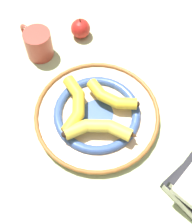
{
  "coord_description": "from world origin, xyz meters",
  "views": [
    {
      "loc": [
        -0.26,
        0.33,
        0.84
      ],
      "look_at": [
        0.02,
        0.0,
        0.04
      ],
      "focal_mm": 50.0,
      "sensor_mm": 36.0,
      "label": 1
    }
  ],
  "objects": [
    {
      "name": "banana_c",
      "position": [
        0.02,
        -0.05,
        0.05
      ],
      "size": [
        0.18,
        0.07,
        0.03
      ],
      "rotation": [
        0.0,
        0.0,
        -2.94
      ],
      "color": "yellow",
      "rests_on": "decorative_bowl"
    },
    {
      "name": "banana_a",
      "position": [
        -0.02,
        0.04,
        0.05
      ],
      "size": [
        0.18,
        0.14,
        0.04
      ],
      "rotation": [
        0.0,
        0.0,
        0.69
      ],
      "color": "yellow",
      "rests_on": "decorative_bowl"
    },
    {
      "name": "banana_b",
      "position": [
        0.08,
        0.03,
        0.05
      ],
      "size": [
        0.14,
        0.17,
        0.04
      ],
      "rotation": [
        0.0,
        0.0,
        -0.85
      ],
      "color": "gold",
      "rests_on": "decorative_bowl"
    },
    {
      "name": "ground_plane",
      "position": [
        0.0,
        0.0,
        0.0
      ],
      "size": [
        2.8,
        2.8,
        0.0
      ],
      "primitive_type": "plane",
      "color": "#B2C693"
    },
    {
      "name": "coffee_mug",
      "position": [
        0.33,
        -0.06,
        0.05
      ],
      "size": [
        0.14,
        0.09,
        0.1
      ],
      "rotation": [
        0.0,
        0.0,
        6.16
      ],
      "color": "#B24238",
      "rests_on": "ground_plane"
    },
    {
      "name": "decorative_bowl",
      "position": [
        0.02,
        0.0,
        0.02
      ],
      "size": [
        0.37,
        0.37,
        0.04
      ],
      "color": "beige",
      "rests_on": "ground_plane"
    },
    {
      "name": "apple",
      "position": [
        0.28,
        -0.21,
        0.03
      ],
      "size": [
        0.07,
        0.07,
        0.08
      ],
      "color": "red",
      "rests_on": "ground_plane"
    }
  ]
}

